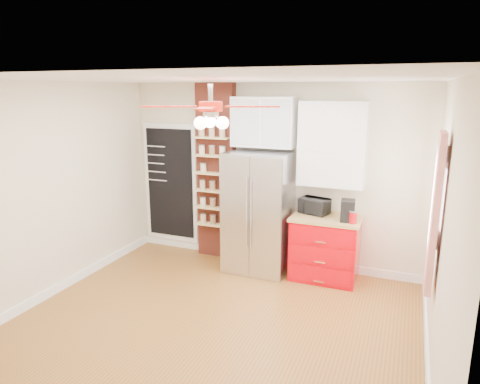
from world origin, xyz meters
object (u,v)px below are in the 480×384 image
at_px(red_cabinet, 325,248).
at_px(toaster_oven, 314,206).
at_px(ceiling_fan, 211,107).
at_px(canister_left, 353,218).
at_px(fridge, 259,212).
at_px(coffee_maker, 348,211).
at_px(pantry_jar_oats, 203,168).

height_order(red_cabinet, toaster_oven, toaster_oven).
relative_size(ceiling_fan, canister_left, 9.05).
bearing_deg(fridge, red_cabinet, 2.95).
xyz_separation_m(fridge, ceiling_fan, (0.05, -1.63, 1.55)).
relative_size(fridge, coffee_maker, 6.15).
xyz_separation_m(ceiling_fan, toaster_oven, (0.72, 1.78, -1.41)).
distance_m(coffee_maker, canister_left, 0.14).
height_order(fridge, coffee_maker, fridge).
distance_m(toaster_oven, canister_left, 0.63).
xyz_separation_m(canister_left, pantry_jar_oats, (-2.30, 0.29, 0.46)).
height_order(ceiling_fan, pantry_jar_oats, ceiling_fan).
distance_m(toaster_oven, pantry_jar_oats, 1.79).
bearing_deg(coffee_maker, red_cabinet, 157.51).
distance_m(fridge, ceiling_fan, 2.25).
relative_size(coffee_maker, canister_left, 1.84).
bearing_deg(coffee_maker, pantry_jar_oats, 168.27).
bearing_deg(toaster_oven, red_cabinet, -11.99).
relative_size(ceiling_fan, pantry_jar_oats, 11.47).
xyz_separation_m(fridge, canister_left, (1.34, -0.12, 0.10)).
relative_size(fridge, toaster_oven, 4.44).
bearing_deg(coffee_maker, toaster_oven, 152.68).
xyz_separation_m(toaster_oven, canister_left, (0.57, -0.27, -0.03)).
distance_m(ceiling_fan, toaster_oven, 2.39).
height_order(red_cabinet, canister_left, canister_left).
distance_m(ceiling_fan, pantry_jar_oats, 2.29).
bearing_deg(toaster_oven, canister_left, -10.15).
bearing_deg(ceiling_fan, pantry_jar_oats, 119.34).
distance_m(fridge, toaster_oven, 0.80).
xyz_separation_m(red_cabinet, coffee_maker, (0.29, -0.08, 0.59)).
distance_m(ceiling_fan, coffee_maker, 2.43).
bearing_deg(ceiling_fan, toaster_oven, 67.86).
relative_size(toaster_oven, coffee_maker, 1.38).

